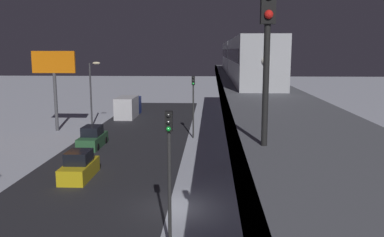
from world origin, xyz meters
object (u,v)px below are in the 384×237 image
at_px(rail_signal, 267,39).
at_px(sedan_yellow, 79,167).
at_px(subway_train, 242,57).
at_px(traffic_light_mid, 193,98).
at_px(box_truck, 128,107).
at_px(traffic_light_near, 169,161).
at_px(sedan_green, 93,139).
at_px(commercial_billboard, 54,70).

xyz_separation_m(rail_signal, sedan_yellow, (10.70, -17.00, -8.45)).
distance_m(subway_train, traffic_light_mid, 6.45).
relative_size(box_truck, traffic_light_near, 1.16).
distance_m(rail_signal, sedan_yellow, 21.79).
xyz_separation_m(rail_signal, box_truck, (12.70, -44.05, -7.90)).
xyz_separation_m(traffic_light_near, traffic_light_mid, (0.00, -23.91, 0.00)).
bearing_deg(box_truck, subway_train, 138.93).
relative_size(sedan_yellow, traffic_light_near, 0.65).
relative_size(sedan_green, traffic_light_mid, 0.72).
bearing_deg(sedan_yellow, traffic_light_mid, -118.73).
bearing_deg(subway_train, sedan_green, 19.75).
bearing_deg(subway_train, traffic_light_mid, 9.63).
bearing_deg(subway_train, commercial_billboard, -6.50).
bearing_deg(box_truck, sedan_green, 90.65).
relative_size(sedan_green, commercial_billboard, 0.52).
height_order(sedan_yellow, traffic_light_near, traffic_light_near).
distance_m(box_truck, traffic_light_near, 38.58).
bearing_deg(traffic_light_near, sedan_green, -64.66).
relative_size(subway_train, sedan_green, 7.99).
bearing_deg(traffic_light_near, traffic_light_mid, -90.00).
distance_m(subway_train, traffic_light_near, 25.55).
height_order(box_truck, commercial_billboard, commercial_billboard).
distance_m(rail_signal, traffic_light_mid, 31.25).
relative_size(sedan_green, traffic_light_near, 0.72).
xyz_separation_m(sedan_yellow, traffic_light_near, (-7.50, 10.23, 3.40)).
xyz_separation_m(subway_train, sedan_yellow, (12.40, 14.51, -7.51)).
relative_size(traffic_light_near, commercial_billboard, 0.72).
xyz_separation_m(sedan_green, sedan_yellow, (-1.80, 9.41, 0.01)).
bearing_deg(sedan_yellow, traffic_light_near, 126.25).
height_order(rail_signal, traffic_light_mid, rail_signal).
bearing_deg(rail_signal, sedan_green, -64.66).
height_order(subway_train, traffic_light_near, subway_train).
xyz_separation_m(sedan_yellow, traffic_light_mid, (-7.50, -13.68, 3.40)).
bearing_deg(traffic_light_mid, commercial_billboard, -11.50).
relative_size(traffic_light_near, traffic_light_mid, 1.00).
distance_m(sedan_yellow, box_truck, 27.14).
bearing_deg(rail_signal, subway_train, -93.08).
bearing_deg(subway_train, box_truck, -41.07).
distance_m(box_truck, traffic_light_mid, 16.65).
relative_size(sedan_green, sedan_yellow, 1.11).
height_order(traffic_light_near, traffic_light_mid, same).
relative_size(rail_signal, traffic_light_mid, 0.62).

